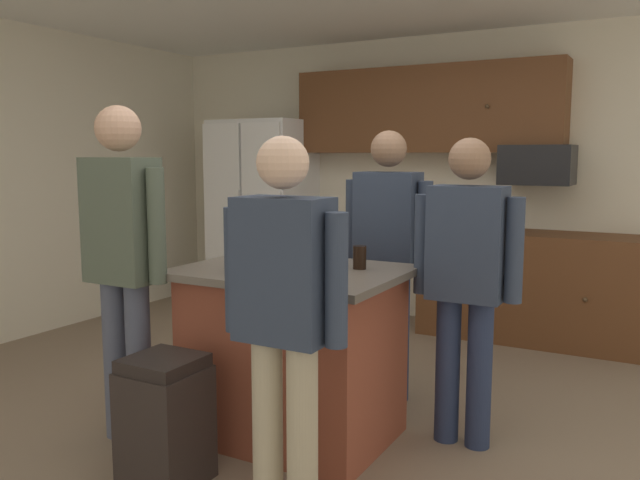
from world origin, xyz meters
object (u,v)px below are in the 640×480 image
(person_host_foreground, at_px, (466,272))
(mug_blue_stoneware, at_px, (311,258))
(person_guest_by_door, at_px, (387,246))
(glass_dark_ale, at_px, (237,256))
(refrigerator, at_px, (263,215))
(microwave_over_range, at_px, (537,165))
(tumbler_amber, at_px, (360,257))
(glass_pilsner, at_px, (295,250))
(person_elder_center, at_px, (123,250))
(person_guest_left, at_px, (284,307))
(glass_short_whisky, at_px, (233,260))
(kitchen_island, at_px, (293,352))
(trash_bin, at_px, (165,421))

(person_host_foreground, distance_m, mug_blue_stoneware, 0.81)
(person_guest_by_door, xyz_separation_m, glass_dark_ale, (-0.46, -0.93, 0.03))
(refrigerator, xyz_separation_m, microwave_over_range, (2.60, 0.12, 0.52))
(tumbler_amber, bearing_deg, glass_pilsner, 174.63)
(person_elder_center, bearing_deg, glass_pilsner, 13.82)
(microwave_over_range, bearing_deg, tumbler_amber, -100.37)
(microwave_over_range, relative_size, person_guest_left, 0.35)
(glass_short_whisky, relative_size, tumbler_amber, 1.13)
(microwave_over_range, distance_m, person_guest_left, 3.36)
(kitchen_island, height_order, trash_bin, kitchen_island)
(tumbler_amber, bearing_deg, person_guest_left, -84.99)
(mug_blue_stoneware, bearing_deg, glass_short_whisky, -129.30)
(person_elder_center, height_order, glass_dark_ale, person_elder_center)
(kitchen_island, bearing_deg, microwave_over_range, 73.53)
(person_guest_by_door, distance_m, person_elder_center, 1.58)
(kitchen_island, xyz_separation_m, tumbler_amber, (0.32, 0.16, 0.52))
(person_elder_center, distance_m, tumbler_amber, 1.24)
(tumbler_amber, xyz_separation_m, glass_pilsner, (-0.42, 0.04, 0.00))
(refrigerator, xyz_separation_m, trash_bin, (1.58, -3.18, -0.63))
(person_guest_by_door, xyz_separation_m, trash_bin, (-0.47, -1.50, -0.67))
(refrigerator, xyz_separation_m, tumbler_amber, (2.16, -2.30, 0.06))
(refrigerator, xyz_separation_m, person_guest_by_door, (2.05, -1.68, 0.04))
(person_elder_center, relative_size, glass_short_whisky, 12.79)
(person_elder_center, distance_m, glass_pilsner, 0.93)
(refrigerator, distance_m, glass_short_whisky, 3.19)
(refrigerator, height_order, person_guest_by_door, refrigerator)
(person_guest_left, xyz_separation_m, glass_dark_ale, (-0.64, 0.56, 0.08))
(person_elder_center, bearing_deg, tumbler_amber, -1.44)
(microwave_over_range, bearing_deg, mug_blue_stoneware, -105.10)
(refrigerator, xyz_separation_m, glass_pilsner, (1.73, -2.26, 0.07))
(person_guest_left, relative_size, person_elder_center, 0.90)
(refrigerator, distance_m, glass_dark_ale, 3.06)
(microwave_over_range, distance_m, person_guest_by_door, 1.94)
(kitchen_island, distance_m, tumbler_amber, 0.63)
(person_host_foreground, xyz_separation_m, glass_short_whisky, (-1.02, -0.63, 0.07))
(person_elder_center, bearing_deg, person_host_foreground, -4.04)
(person_guest_by_door, bearing_deg, person_host_foreground, 71.40)
(person_guest_by_door, xyz_separation_m, glass_short_whisky, (-0.40, -1.05, 0.03))
(kitchen_island, bearing_deg, person_guest_by_door, 74.51)
(refrigerator, distance_m, trash_bin, 3.61)
(glass_short_whisky, distance_m, glass_dark_ale, 0.13)
(glass_dark_ale, height_order, trash_bin, glass_dark_ale)
(kitchen_island, height_order, mug_blue_stoneware, mug_blue_stoneware)
(mug_blue_stoneware, relative_size, glass_pilsner, 1.01)
(microwave_over_range, bearing_deg, trash_bin, -107.15)
(tumbler_amber, bearing_deg, person_guest_by_door, 99.46)
(kitchen_island, relative_size, person_guest_left, 0.73)
(glass_short_whisky, relative_size, trash_bin, 0.23)
(kitchen_island, xyz_separation_m, trash_bin, (-0.26, -0.73, -0.17))
(person_guest_left, relative_size, tumbler_amber, 12.98)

